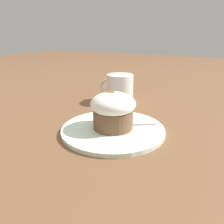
% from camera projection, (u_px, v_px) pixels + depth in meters
% --- Properties ---
extents(ground_plane, '(4.00, 4.00, 0.00)m').
position_uv_depth(ground_plane, '(113.00, 131.00, 0.54)').
color(ground_plane, brown).
extents(dessert_plate, '(0.25, 0.25, 0.01)m').
position_uv_depth(dessert_plate, '(113.00, 129.00, 0.54)').
color(dessert_plate, silver).
rests_on(dessert_plate, ground_plane).
extents(carrot_cake, '(0.11, 0.11, 0.09)m').
position_uv_depth(carrot_cake, '(112.00, 110.00, 0.52)').
color(carrot_cake, brown).
rests_on(carrot_cake, dessert_plate).
extents(spoon, '(0.11, 0.08, 0.01)m').
position_uv_depth(spoon, '(125.00, 124.00, 0.55)').
color(spoon, '#B7B7BC').
rests_on(spoon, dessert_plate).
extents(coffee_cup, '(0.13, 0.09, 0.10)m').
position_uv_depth(coffee_cup, '(119.00, 88.00, 0.76)').
color(coffee_cup, white).
rests_on(coffee_cup, ground_plane).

